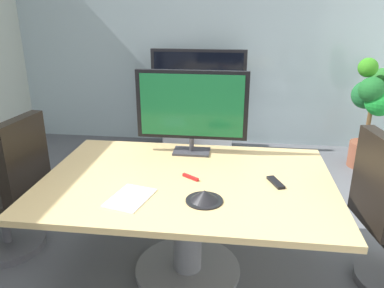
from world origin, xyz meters
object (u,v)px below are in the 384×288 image
(wall_display_unit, at_px, (198,117))
(conference_phone, at_px, (204,196))
(tv_monitor, at_px, (192,107))
(remote_control, at_px, (276,182))
(potted_plant, at_px, (374,104))
(office_chair_left, at_px, (10,198))
(conference_table, at_px, (187,202))

(wall_display_unit, relative_size, conference_phone, 5.95)
(tv_monitor, xyz_separation_m, remote_control, (0.60, -0.48, -0.35))
(potted_plant, height_order, conference_phone, potted_plant)
(conference_phone, bearing_deg, potted_plant, 54.98)
(conference_phone, distance_m, remote_control, 0.52)
(potted_plant, bearing_deg, tv_monitor, -138.36)
(potted_plant, height_order, remote_control, potted_plant)
(wall_display_unit, bearing_deg, office_chair_left, -115.74)
(conference_table, height_order, remote_control, remote_control)
(conference_table, relative_size, wall_display_unit, 1.46)
(remote_control, bearing_deg, potted_plant, 37.69)
(wall_display_unit, distance_m, remote_control, 2.64)
(remote_control, bearing_deg, conference_table, 157.42)
(remote_control, bearing_deg, tv_monitor, 119.83)
(office_chair_left, distance_m, tv_monitor, 1.53)
(conference_phone, height_order, remote_control, conference_phone)
(office_chair_left, relative_size, conference_phone, 4.95)
(tv_monitor, height_order, wall_display_unit, tv_monitor)
(tv_monitor, bearing_deg, office_chair_left, -163.85)
(office_chair_left, distance_m, conference_phone, 1.58)
(office_chair_left, bearing_deg, wall_display_unit, 160.40)
(conference_table, distance_m, remote_control, 0.60)
(wall_display_unit, xyz_separation_m, potted_plant, (2.04, -0.36, 0.32))
(potted_plant, xyz_separation_m, conference_phone, (-1.70, -2.43, 0.01))
(conference_phone, bearing_deg, remote_control, 33.25)
(wall_display_unit, height_order, conference_phone, wall_display_unit)
(potted_plant, bearing_deg, wall_display_unit, 170.07)
(office_chair_left, distance_m, wall_display_unit, 2.67)
(wall_display_unit, xyz_separation_m, remote_control, (0.77, -2.50, 0.31))
(tv_monitor, distance_m, remote_control, 0.85)
(conference_table, bearing_deg, tv_monitor, 93.59)
(office_chair_left, height_order, remote_control, office_chair_left)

